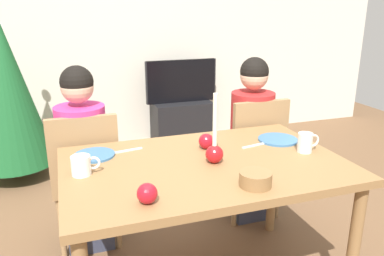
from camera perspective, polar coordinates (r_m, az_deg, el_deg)
The scene contains 19 objects.
back_wall at distance 4.32m, azimuth -10.67°, elevation 14.76°, with size 6.40×0.10×2.60m, color beige.
dining_table at distance 1.98m, azimuth 1.89°, elevation -7.31°, with size 1.40×0.90×0.75m.
chair_left at distance 2.49m, azimuth -15.49°, elevation -6.43°, with size 0.40×0.40×0.90m.
chair_right at distance 2.77m, azimuth 8.95°, elevation -3.42°, with size 0.40×0.40×0.90m.
person_left_child at distance 2.49m, azimuth -15.66°, elevation -4.93°, with size 0.30×0.30×1.17m.
person_right_child at distance 2.78m, azimuth 8.70°, elevation -2.08°, with size 0.30×0.30×1.17m.
tv_stand at distance 4.35m, azimuth -1.53°, elevation 0.84°, with size 0.64×0.40×0.48m, color black.
tv at distance 4.23m, azimuth -1.59°, elevation 6.94°, with size 0.79×0.05×0.46m.
christmas_tree at distance 3.68m, azimuth -25.76°, elevation 5.01°, with size 0.69×0.69×1.55m.
candle_centerpiece at distance 1.91m, azimuth 3.34°, elevation -3.14°, with size 0.09×0.09×0.35m.
plate_left at distance 2.08m, azimuth -14.23°, elevation -3.89°, with size 0.21×0.21×0.01m, color teal.
plate_right at distance 2.30m, azimuth 12.57°, elevation -1.67°, with size 0.23×0.23×0.01m, color teal.
mug_left at distance 1.86m, azimuth -15.97°, elevation -5.33°, with size 0.13×0.09×0.09m.
mug_right at distance 2.15m, azimuth 16.45°, elevation -2.06°, with size 0.13×0.08×0.10m.
fork_left at distance 2.11m, azimuth -9.69°, elevation -3.33°, with size 0.18×0.01×0.01m, color silver.
fork_right at distance 2.19m, azimuth 9.35°, elevation -2.52°, with size 0.18×0.01×0.01m, color silver.
bowl_walnuts at distance 1.71m, azimuth 9.36°, elevation -7.46°, with size 0.14×0.14×0.06m, color olive.
apple_near_candle at distance 2.11m, azimuth 2.12°, elevation -1.96°, with size 0.08×0.08×0.08m, color #AF131F.
apple_by_left_plate at distance 1.56m, azimuth -6.64°, elevation -9.58°, with size 0.08×0.08×0.08m, color red.
Camera 1 is at (-0.64, -1.67, 1.50)m, focal length 36.10 mm.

